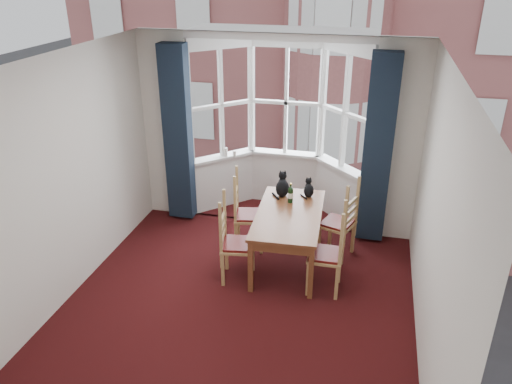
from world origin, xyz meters
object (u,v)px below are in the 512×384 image
(wine_bottle, at_px, (291,194))
(candle_tall, at_px, (226,152))
(candle_short, at_px, (235,154))
(chair_left_near, at_px, (230,245))
(chair_left_far, at_px, (243,216))
(cat_right, at_px, (309,189))
(chair_right_far, at_px, (344,226))
(dining_table, at_px, (289,219))
(chair_right_near, at_px, (333,256))
(cat_left, at_px, (282,187))

(wine_bottle, bearing_deg, candle_tall, 138.02)
(wine_bottle, bearing_deg, candle_short, 133.91)
(chair_left_near, height_order, chair_left_far, same)
(chair_left_far, xyz_separation_m, cat_right, (0.85, 0.29, 0.37))
(chair_left_near, distance_m, chair_left_far, 0.77)
(chair_right_far, bearing_deg, chair_left_near, -147.85)
(cat_right, distance_m, candle_short, 1.58)
(dining_table, height_order, candle_short, candle_short)
(dining_table, bearing_deg, candle_short, 128.06)
(dining_table, relative_size, chair_right_near, 1.71)
(cat_left, height_order, wine_bottle, cat_left)
(chair_right_near, bearing_deg, cat_right, 113.87)
(candle_short, bearing_deg, cat_right, -34.45)
(chair_left_far, bearing_deg, wine_bottle, 4.22)
(chair_right_near, xyz_separation_m, cat_left, (-0.80, 0.96, 0.40))
(dining_table, bearing_deg, chair_left_near, -141.20)
(cat_left, relative_size, cat_right, 1.31)
(chair_left_far, xyz_separation_m, candle_tall, (-0.58, 1.15, 0.47))
(dining_table, height_order, chair_right_far, chair_right_far)
(wine_bottle, bearing_deg, dining_table, -82.66)
(cat_left, bearing_deg, dining_table, -69.55)
(cat_left, distance_m, candle_short, 1.34)
(chair_right_near, bearing_deg, candle_short, 132.45)
(chair_right_far, xyz_separation_m, cat_left, (-0.87, 0.17, 0.40))
(dining_table, height_order, candle_tall, candle_tall)
(chair_left_near, xyz_separation_m, candle_tall, (-0.63, 1.92, 0.47))
(cat_right, bearing_deg, wine_bottle, -130.60)
(cat_left, relative_size, candle_tall, 2.58)
(cat_left, bearing_deg, chair_left_far, -155.52)
(dining_table, height_order, wine_bottle, wine_bottle)
(dining_table, relative_size, candle_tall, 11.47)
(chair_left_near, relative_size, chair_right_near, 1.00)
(cat_left, relative_size, wine_bottle, 1.28)
(chair_left_far, height_order, chair_right_near, same)
(chair_left_near, bearing_deg, chair_right_far, 32.15)
(dining_table, xyz_separation_m, candle_tall, (-1.27, 1.41, 0.28))
(chair_left_far, distance_m, candle_short, 1.34)
(chair_left_near, relative_size, candle_short, 10.12)
(chair_right_near, bearing_deg, wine_bottle, 130.21)
(candle_short, bearing_deg, candle_tall, -167.51)
(dining_table, xyz_separation_m, chair_left_far, (-0.68, 0.26, -0.18))
(chair_left_far, relative_size, candle_tall, 6.73)
(chair_left_far, distance_m, wine_bottle, 0.75)
(chair_right_far, relative_size, cat_right, 3.43)
(candle_tall, bearing_deg, cat_right, -30.97)
(cat_right, relative_size, candle_tall, 1.96)
(chair_left_near, bearing_deg, candle_short, 104.29)
(cat_right, bearing_deg, chair_left_near, -127.00)
(chair_right_near, relative_size, candle_short, 10.12)
(chair_left_near, xyz_separation_m, candle_short, (-0.50, 1.95, 0.44))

